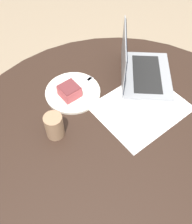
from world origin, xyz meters
name	(u,v)px	position (x,y,z in m)	size (l,w,h in m)	color
ground_plane	(113,209)	(0.00, 0.00, 0.00)	(12.00, 12.00, 0.00)	gray
dining_table	(121,161)	(0.00, 0.00, 0.62)	(1.35, 1.35, 0.73)	black
paper_document	(141,108)	(0.15, 0.15, 0.74)	(0.43, 0.39, 0.00)	white
plate	(73,92)	(-0.10, 0.33, 0.74)	(0.24, 0.24, 0.01)	silver
cake_slice	(69,91)	(-0.11, 0.31, 0.77)	(0.10, 0.10, 0.05)	#B74C51
fork	(82,86)	(-0.05, 0.34, 0.75)	(0.16, 0.10, 0.00)	silver
coffee_glass	(54,126)	(-0.22, 0.15, 0.79)	(0.07, 0.07, 0.11)	#997556
laptop	(141,70)	(0.23, 0.32, 0.77)	(0.33, 0.37, 0.22)	gray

